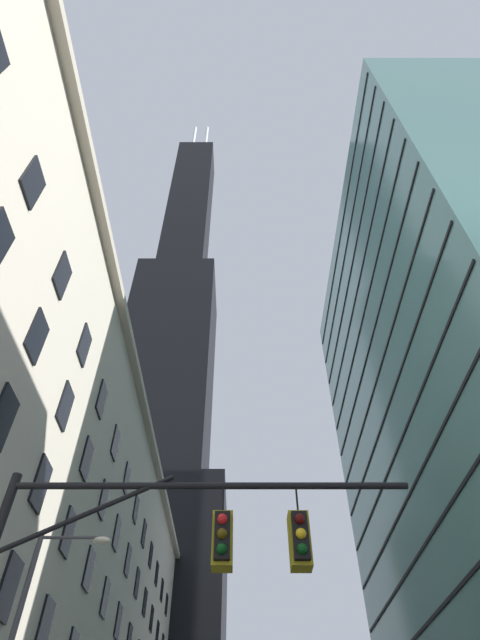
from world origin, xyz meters
name	(u,v)px	position (x,y,z in m)	size (l,w,h in m)	color
dark_skyscraper	(162,423)	(-18.10, 76.36, 59.19)	(27.15, 27.15, 204.17)	black
traffic_signal_mast	(162,575)	(-3.62, 2.32, 4.94)	(8.30, 0.63, 6.75)	black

